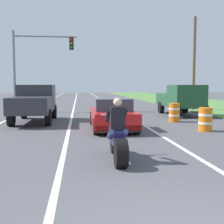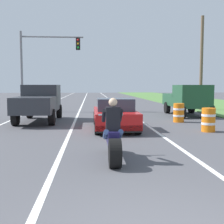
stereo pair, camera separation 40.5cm
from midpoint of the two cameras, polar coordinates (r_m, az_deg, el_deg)
The scene contains 11 objects.
lane_stripe_left_solid at distance 23.50m, azimuth -16.89°, elevation 0.22°, with size 0.14×120.00×0.01m, color white.
lane_stripe_right_solid at distance 23.30m, azimuth 0.80°, elevation 0.41°, with size 0.14×120.00×0.01m, color white.
lane_stripe_centre_dashed at distance 23.12m, azimuth -8.08°, elevation 0.32°, with size 0.14×120.00×0.01m, color white.
motorcycle_with_rider at distance 7.43m, azimuth -0.47°, elevation -5.16°, with size 0.70×2.21×1.62m.
sports_car_red at distance 13.03m, azimuth -0.83°, elevation -0.56°, with size 1.84×4.30×1.37m.
pickup_truck_left_lane_dark_grey at distance 16.13m, azimuth -15.62°, elevation 2.05°, with size 2.02×4.80×1.98m.
pickup_truck_right_shoulder_dark_green at distance 19.57m, azimuth 12.76°, elevation 2.62°, with size 2.02×4.80×1.98m.
traffic_light_mast_near at distance 22.96m, azimuth -15.49°, elevation 10.15°, with size 4.75×0.34×6.00m.
utility_pole_roadside at distance 24.16m, azimuth 15.25°, elevation 9.06°, with size 0.24×0.24×7.31m, color brown.
construction_barrel_nearest at distance 12.94m, azimuth 16.94°, elevation -1.38°, with size 0.58×0.58×1.00m.
construction_barrel_mid at distance 15.90m, azimuth 11.37°, elevation -0.08°, with size 0.58×0.58×1.00m.
Camera 1 is at (-1.35, -3.01, 1.92)m, focal length 46.78 mm.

